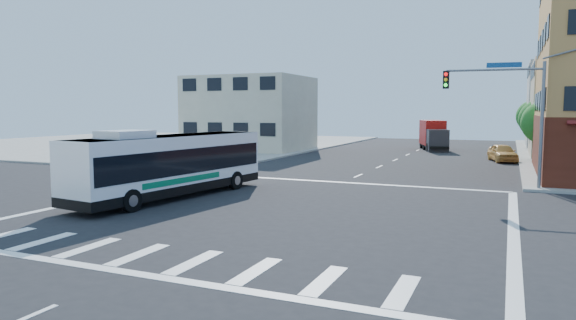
% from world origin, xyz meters
% --- Properties ---
extents(ground, '(120.00, 120.00, 0.00)m').
position_xyz_m(ground, '(0.00, 0.00, 0.00)').
color(ground, black).
rests_on(ground, ground).
extents(sidewalk_nw, '(50.00, 50.00, 0.15)m').
position_xyz_m(sidewalk_nw, '(-35.00, 35.00, 0.07)').
color(sidewalk_nw, gray).
rests_on(sidewalk_nw, ground).
extents(building_west, '(12.06, 10.06, 8.00)m').
position_xyz_m(building_west, '(-17.02, 29.98, 4.01)').
color(building_west, beige).
rests_on(building_west, ground).
extents(signal_mast_ne, '(7.91, 1.13, 8.07)m').
position_xyz_m(signal_mast_ne, '(9.08, 10.62, 4.98)').
color(signal_mast_ne, slate).
rests_on(signal_mast_ne, ground).
extents(street_tree_a, '(3.60, 3.60, 5.53)m').
position_xyz_m(street_tree_a, '(11.90, 27.92, 3.59)').
color(street_tree_a, '#3A2615').
rests_on(street_tree_a, ground).
extents(street_tree_b, '(3.80, 3.80, 5.79)m').
position_xyz_m(street_tree_b, '(11.90, 35.92, 3.75)').
color(street_tree_b, '#3A2615').
rests_on(street_tree_b, ground).
extents(street_tree_c, '(3.40, 3.40, 5.29)m').
position_xyz_m(street_tree_c, '(11.90, 43.92, 3.46)').
color(street_tree_c, '#3A2615').
rests_on(street_tree_c, ground).
extents(street_tree_d, '(4.00, 4.00, 6.03)m').
position_xyz_m(street_tree_d, '(11.90, 51.92, 3.88)').
color(street_tree_d, '#3A2615').
rests_on(street_tree_d, ground).
extents(transit_bus, '(3.99, 11.96, 3.47)m').
position_xyz_m(transit_bus, '(-6.30, 0.96, 1.70)').
color(transit_bus, black).
rests_on(transit_bus, ground).
extents(box_truck, '(4.12, 7.55, 3.27)m').
position_xyz_m(box_truck, '(1.47, 38.25, 1.58)').
color(box_truck, '#27262B').
rests_on(box_truck, ground).
extents(parked_car, '(2.88, 4.77, 1.52)m').
position_xyz_m(parked_car, '(8.71, 27.28, 0.76)').
color(parked_car, '#E2A84E').
rests_on(parked_car, ground).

